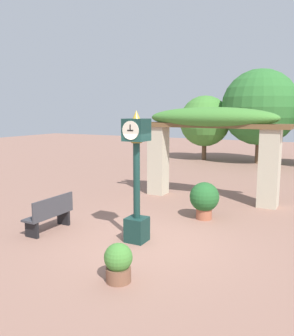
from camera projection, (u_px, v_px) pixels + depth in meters
ground_plane at (146, 242)px, 8.17m from camera, size 60.00×60.00×0.00m
pedestal_clock at (137, 178)px, 8.01m from camera, size 0.49×0.54×3.00m
pergola at (211, 133)px, 11.76m from camera, size 5.05×1.20×3.12m
potted_plant_near_left at (204, 199)px, 9.86m from camera, size 0.82×0.82×1.04m
potted_plant_near_right at (118, 262)px, 6.24m from camera, size 0.51×0.51×0.70m
park_bench at (50, 214)px, 8.88m from camera, size 0.42×1.40×0.89m
tree_line at (258, 113)px, 20.10m from camera, size 9.92×4.27×5.33m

